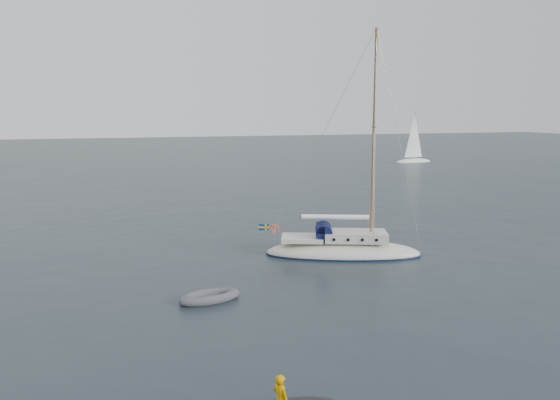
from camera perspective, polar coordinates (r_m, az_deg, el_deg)
name	(u,v)px	position (r m, az deg, el deg)	size (l,w,h in m)	color
ground	(308,271)	(27.76, 2.94, -7.42)	(300.00, 300.00, 0.00)	black
sailboat	(343,239)	(30.58, 6.64, -4.02)	(9.02, 2.71, 12.85)	beige
dinghy	(209,297)	(23.69, -7.38, -10.01)	(2.74, 1.24, 0.39)	#504F55
distant_yacht_b	(414,139)	(89.09, 13.82, 6.20)	(6.43, 3.43, 8.52)	white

